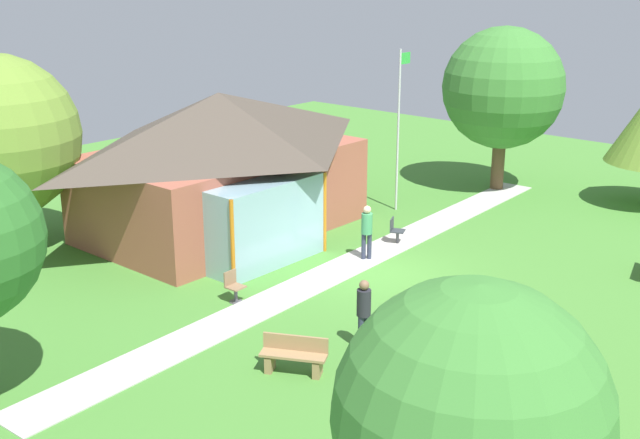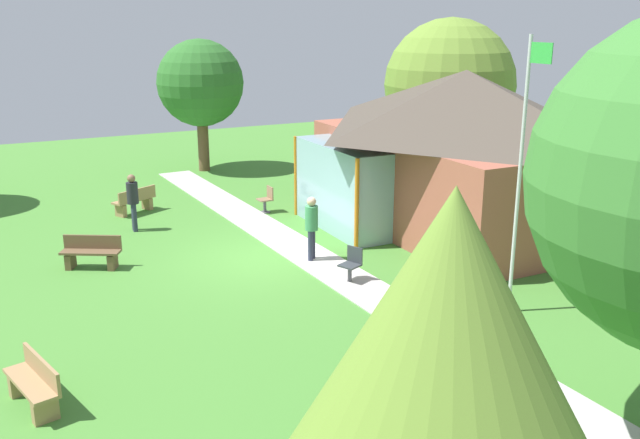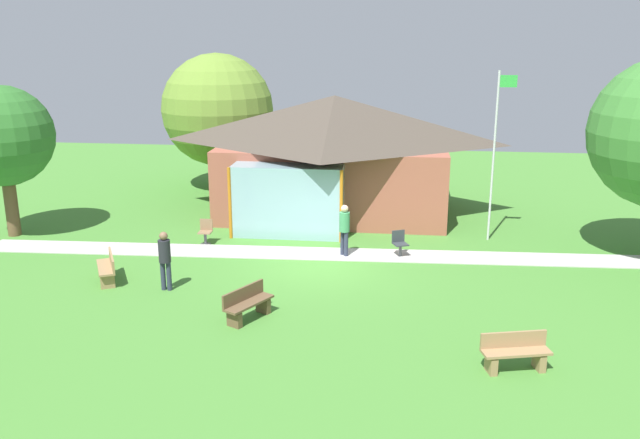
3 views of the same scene
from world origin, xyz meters
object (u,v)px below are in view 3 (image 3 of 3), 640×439
bench_front_center (248,304)px  patio_chair_lawn_spare (400,244)px  visitor_on_path (344,226)px  tree_behind_pavilion_left (218,110)px  flagpole (495,150)px  patio_chair_west (206,232)px  pavilion (332,153)px  bench_mid_left (108,269)px  bench_front_right (515,353)px  visitor_strolling_lawn (165,256)px  tree_west_hedge (2,137)px

bench_front_center → patio_chair_lawn_spare: 6.70m
visitor_on_path → tree_behind_pavilion_left: bearing=170.1°
flagpole → tree_behind_pavilion_left: size_ratio=0.95×
flagpole → patio_chair_west: bearing=-170.4°
pavilion → tree_behind_pavilion_left: 7.06m
bench_mid_left → bench_front_right: bearing=-137.9°
flagpole → visitor_strolling_lawn: flagpole is taller
pavilion → flagpole: flagpole is taller
tree_west_hedge → visitor_strolling_lawn: bearing=-31.6°
patio_chair_west → patio_chair_lawn_spare: (6.72, -0.55, 0.00)m
bench_front_right → bench_front_center: size_ratio=1.03×
flagpole → patio_chair_west: size_ratio=6.86×
bench_front_right → tree_behind_pavilion_left: 20.17m
bench_front_right → patio_chair_west: bearing=-55.1°
patio_chair_lawn_spare → patio_chair_west: bearing=-28.7°
pavilion → tree_west_hedge: size_ratio=1.82×
patio_chair_west → visitor_on_path: 5.00m
bench_mid_left → patio_chair_lawn_spare: (8.56, 3.36, 0.01)m
visitor_strolling_lawn → tree_west_hedge: 8.97m
bench_front_center → patio_chair_west: size_ratio=1.77×
flagpole → visitor_strolling_lawn: (-9.75, -6.02, -2.22)m
flagpole → patio_chair_lawn_spare: size_ratio=6.86×
bench_front_right → tree_west_hedge: 18.65m
bench_front_center → flagpole: bearing=167.1°
pavilion → bench_mid_left: (-5.79, -8.54, -2.07)m
flagpole → bench_front_right: 10.07m
pavilion → bench_mid_left: bearing=-124.1°
flagpole → visitor_on_path: bearing=-154.0°
visitor_strolling_lawn → tree_west_hedge: (-7.32, 4.50, 2.59)m
patio_chair_lawn_spare → visitor_on_path: visitor_on_path is taller
pavilion → flagpole: (5.92, -2.96, 0.78)m
visitor_strolling_lawn → tree_west_hedge: bearing=-27.2°
flagpole → visitor_on_path: flagpole is taller
bench_front_center → visitor_strolling_lawn: bearing=-92.2°
flagpole → tree_behind_pavilion_left: (-11.66, 6.90, 0.41)m
patio_chair_lawn_spare → visitor_on_path: (-1.81, -0.19, 0.61)m
flagpole → bench_front_center: flagpole is taller
bench_front_center → patio_chair_lawn_spare: (3.84, 5.49, 0.01)m
bench_front_right → bench_mid_left: bearing=-34.5°
patio_chair_west → visitor_on_path: (4.91, -0.74, 0.61)m
pavilion → bench_front_center: (-1.07, -10.67, -2.07)m
bench_front_right → patio_chair_lawn_spare: size_ratio=1.82×
flagpole → bench_mid_left: flagpole is taller
patio_chair_lawn_spare → tree_behind_pavilion_left: tree_behind_pavilion_left is taller
bench_front_right → tree_behind_pavilion_left: (-11.07, 16.54, 3.25)m
flagpole → patio_chair_lawn_spare: bearing=-144.8°
bench_front_center → patio_chair_west: 6.69m
patio_chair_lawn_spare → flagpole: bearing=-168.9°
bench_front_right → patio_chair_west: 12.23m
visitor_on_path → flagpole: bearing=70.3°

